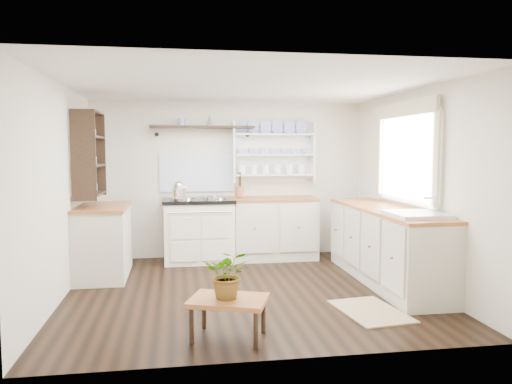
# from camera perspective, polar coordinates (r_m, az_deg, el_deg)

# --- Properties ---
(floor) EXTENTS (4.00, 3.80, 0.01)m
(floor) POSITION_cam_1_polar(r_m,az_deg,el_deg) (5.78, -0.99, -11.16)
(floor) COLOR black
(floor) RESTS_ON ground
(wall_back) EXTENTS (4.00, 0.02, 2.30)m
(wall_back) POSITION_cam_1_polar(r_m,az_deg,el_deg) (7.46, -3.05, 1.44)
(wall_back) COLOR beige
(wall_back) RESTS_ON ground
(wall_right) EXTENTS (0.02, 3.80, 2.30)m
(wall_right) POSITION_cam_1_polar(r_m,az_deg,el_deg) (6.18, 17.69, 0.50)
(wall_right) COLOR beige
(wall_right) RESTS_ON ground
(wall_left) EXTENTS (0.02, 3.80, 2.30)m
(wall_left) POSITION_cam_1_polar(r_m,az_deg,el_deg) (5.65, -21.51, -0.00)
(wall_left) COLOR beige
(wall_left) RESTS_ON ground
(ceiling) EXTENTS (4.00, 3.80, 0.01)m
(ceiling) POSITION_cam_1_polar(r_m,az_deg,el_deg) (5.60, -1.03, 12.09)
(ceiling) COLOR white
(ceiling) RESTS_ON wall_back
(window) EXTENTS (0.08, 1.55, 1.22)m
(window) POSITION_cam_1_polar(r_m,az_deg,el_deg) (6.27, 16.75, 4.38)
(window) COLOR white
(window) RESTS_ON wall_right
(aga_cooker) EXTENTS (1.00, 0.70, 0.93)m
(aga_cooker) POSITION_cam_1_polar(r_m,az_deg,el_deg) (7.17, -6.55, -4.29)
(aga_cooker) COLOR white
(aga_cooker) RESTS_ON floor
(back_cabinets) EXTENTS (1.27, 0.63, 0.90)m
(back_cabinets) POSITION_cam_1_polar(r_m,az_deg,el_deg) (7.32, 1.91, -4.05)
(back_cabinets) COLOR beige
(back_cabinets) RESTS_ON floor
(right_cabinets) EXTENTS (0.62, 2.43, 0.90)m
(right_cabinets) POSITION_cam_1_polar(r_m,az_deg,el_deg) (6.23, 14.63, -5.80)
(right_cabinets) COLOR beige
(right_cabinets) RESTS_ON floor
(belfast_sink) EXTENTS (0.55, 0.60, 0.45)m
(belfast_sink) POSITION_cam_1_polar(r_m,az_deg,el_deg) (5.51, 17.84, -3.68)
(belfast_sink) COLOR white
(belfast_sink) RESTS_ON right_cabinets
(left_cabinets) EXTENTS (0.62, 1.13, 0.90)m
(left_cabinets) POSITION_cam_1_polar(r_m,az_deg,el_deg) (6.57, -17.06, -5.30)
(left_cabinets) COLOR beige
(left_cabinets) RESTS_ON floor
(plate_rack) EXTENTS (1.20, 0.22, 0.90)m
(plate_rack) POSITION_cam_1_polar(r_m,az_deg,el_deg) (7.50, 1.92, 4.57)
(plate_rack) COLOR white
(plate_rack) RESTS_ON wall_back
(high_shelf) EXTENTS (1.50, 0.29, 0.16)m
(high_shelf) POSITION_cam_1_polar(r_m,az_deg,el_deg) (7.29, -6.13, 7.31)
(high_shelf) COLOR black
(high_shelf) RESTS_ON wall_back
(left_shelving) EXTENTS (0.28, 0.80, 1.05)m
(left_shelving) POSITION_cam_1_polar(r_m,az_deg,el_deg) (6.49, -18.53, 4.21)
(left_shelving) COLOR black
(left_shelving) RESTS_ON wall_left
(kettle) EXTENTS (0.18, 0.18, 0.22)m
(kettle) POSITION_cam_1_polar(r_m,az_deg,el_deg) (6.97, -8.85, 0.24)
(kettle) COLOR silver
(kettle) RESTS_ON aga_cooker
(utensil_crock) EXTENTS (0.13, 0.13, 0.15)m
(utensil_crock) POSITION_cam_1_polar(r_m,az_deg,el_deg) (7.26, -1.91, 0.04)
(utensil_crock) COLOR #995238
(utensil_crock) RESTS_ON back_cabinets
(center_table) EXTENTS (0.76, 0.65, 0.35)m
(center_table) POSITION_cam_1_polar(r_m,az_deg,el_deg) (4.32, -3.17, -12.58)
(center_table) COLOR brown
(center_table) RESTS_ON floor
(potted_plant) EXTENTS (0.43, 0.39, 0.41)m
(potted_plant) POSITION_cam_1_polar(r_m,az_deg,el_deg) (4.25, -3.19, -9.34)
(potted_plant) COLOR #3F7233
(potted_plant) RESTS_ON center_table
(floor_rug) EXTENTS (0.66, 0.91, 0.02)m
(floor_rug) POSITION_cam_1_polar(r_m,az_deg,el_deg) (5.18, 12.95, -13.14)
(floor_rug) COLOR #927C55
(floor_rug) RESTS_ON floor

